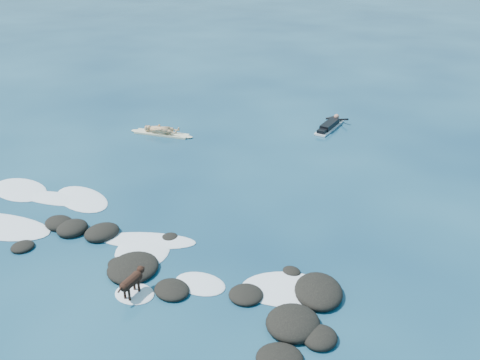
% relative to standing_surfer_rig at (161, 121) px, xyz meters
% --- Properties ---
extents(ground, '(160.00, 160.00, 0.00)m').
position_rel_standing_surfer_rig_xyz_m(ground, '(4.18, -8.45, -0.69)').
color(ground, '#0A2642').
rests_on(ground, ground).
extents(reef_rocks, '(13.44, 6.21, 0.50)m').
position_rel_standing_surfer_rig_xyz_m(reef_rocks, '(6.12, -9.29, -0.59)').
color(reef_rocks, black).
rests_on(reef_rocks, ground).
extents(breaking_foam, '(13.61, 7.19, 0.12)m').
position_rel_standing_surfer_rig_xyz_m(breaking_foam, '(1.86, -8.51, -0.68)').
color(breaking_foam, white).
rests_on(breaking_foam, ground).
extents(standing_surfer_rig, '(3.07, 0.84, 1.74)m').
position_rel_standing_surfer_rig_xyz_m(standing_surfer_rig, '(0.00, 0.00, 0.00)').
color(standing_surfer_rig, beige).
rests_on(standing_surfer_rig, ground).
extents(paddling_surfer_rig, '(1.18, 2.66, 0.46)m').
position_rel_standing_surfer_rig_xyz_m(paddling_surfer_rig, '(6.78, 3.99, -0.53)').
color(paddling_surfer_rig, silver).
rests_on(paddling_surfer_rig, ground).
extents(dog, '(0.32, 1.14, 0.72)m').
position_rel_standing_surfer_rig_xyz_m(dog, '(5.53, -10.20, -0.21)').
color(dog, black).
rests_on(dog, ground).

